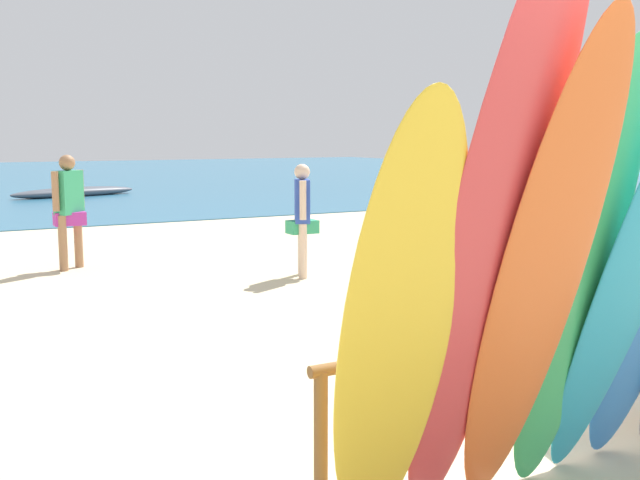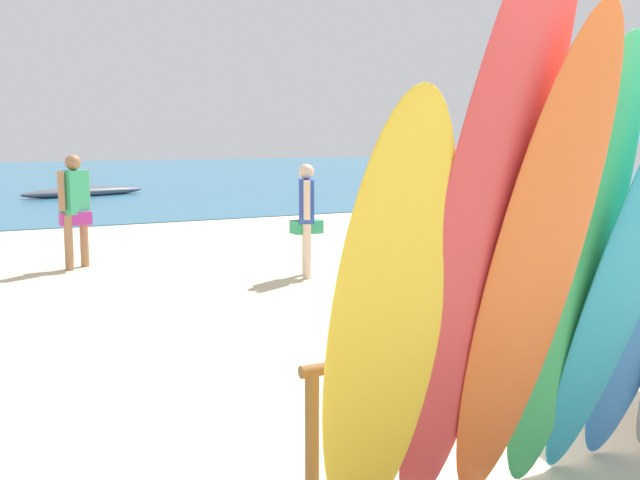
{
  "view_description": "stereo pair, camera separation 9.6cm",
  "coord_description": "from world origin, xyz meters",
  "px_view_note": "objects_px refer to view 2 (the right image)",
  "views": [
    {
      "loc": [
        -2.92,
        -3.02,
        1.84
      ],
      "look_at": [
        0.0,
        2.38,
        0.97
      ],
      "focal_mm": 41.7,
      "sensor_mm": 36.0,
      "label": 1
    },
    {
      "loc": [
        -2.83,
        -3.07,
        1.84
      ],
      "look_at": [
        0.0,
        2.38,
        0.97
      ],
      "focal_mm": 41.7,
      "sensor_mm": 36.0,
      "label": 2
    }
  ],
  "objects_px": {
    "beach_chair_blue": "(482,271)",
    "beach_chair_striped": "(582,260)",
    "surfboard_green_3": "(571,280)",
    "surfboard_teal_4": "(631,266)",
    "beachgoer_near_rack": "(306,212)",
    "surfboard_yellow_0": "(387,331)",
    "surfboard_orange_2": "(530,284)",
    "distant_boat": "(84,192)",
    "surfboard_red_1": "(480,242)",
    "beachgoer_photographing": "(75,203)",
    "surfboard_rack": "(515,362)",
    "beach_chair_red": "(629,287)"
  },
  "relations": [
    {
      "from": "surfboard_green_3",
      "to": "surfboard_teal_4",
      "type": "relative_size",
      "value": 0.93
    },
    {
      "from": "beachgoer_photographing",
      "to": "beach_chair_red",
      "type": "relative_size",
      "value": 1.95
    },
    {
      "from": "surfboard_yellow_0",
      "to": "distant_boat",
      "type": "distance_m",
      "value": 20.87
    },
    {
      "from": "beach_chair_striped",
      "to": "surfboard_green_3",
      "type": "bearing_deg",
      "value": -152.57
    },
    {
      "from": "surfboard_red_1",
      "to": "beachgoer_near_rack",
      "type": "distance_m",
      "value": 6.58
    },
    {
      "from": "beachgoer_near_rack",
      "to": "beach_chair_blue",
      "type": "bearing_deg",
      "value": -138.94
    },
    {
      "from": "surfboard_yellow_0",
      "to": "surfboard_orange_2",
      "type": "xyz_separation_m",
      "value": [
        0.67,
        -0.12,
        0.16
      ]
    },
    {
      "from": "surfboard_green_3",
      "to": "beachgoer_photographing",
      "type": "relative_size",
      "value": 1.49
    },
    {
      "from": "beach_chair_striped",
      "to": "beach_chair_blue",
      "type": "bearing_deg",
      "value": 165.15
    },
    {
      "from": "beachgoer_near_rack",
      "to": "beachgoer_photographing",
      "type": "relative_size",
      "value": 0.93
    },
    {
      "from": "surfboard_orange_2",
      "to": "beach_chair_striped",
      "type": "height_order",
      "value": "surfboard_orange_2"
    },
    {
      "from": "surfboard_yellow_0",
      "to": "beach_chair_red",
      "type": "relative_size",
      "value": 2.6
    },
    {
      "from": "beach_chair_striped",
      "to": "distant_boat",
      "type": "relative_size",
      "value": 0.21
    },
    {
      "from": "surfboard_orange_2",
      "to": "distant_boat",
      "type": "xyz_separation_m",
      "value": [
        1.69,
        20.84,
        -1.04
      ]
    },
    {
      "from": "surfboard_orange_2",
      "to": "surfboard_teal_4",
      "type": "distance_m",
      "value": 0.66
    },
    {
      "from": "surfboard_yellow_0",
      "to": "surfboard_red_1",
      "type": "distance_m",
      "value": 0.55
    },
    {
      "from": "surfboard_green_3",
      "to": "beach_chair_red",
      "type": "height_order",
      "value": "surfboard_green_3"
    },
    {
      "from": "surfboard_teal_4",
      "to": "beach_chair_blue",
      "type": "xyz_separation_m",
      "value": [
        2.05,
        3.54,
        -0.77
      ]
    },
    {
      "from": "surfboard_rack",
      "to": "distant_boat",
      "type": "distance_m",
      "value": 20.25
    },
    {
      "from": "surfboard_rack",
      "to": "beach_chair_blue",
      "type": "relative_size",
      "value": 3.24
    },
    {
      "from": "surfboard_rack",
      "to": "distant_boat",
      "type": "bearing_deg",
      "value": 86.65
    },
    {
      "from": "surfboard_orange_2",
      "to": "beachgoer_near_rack",
      "type": "bearing_deg",
      "value": 77.08
    },
    {
      "from": "beachgoer_photographing",
      "to": "beach_chair_striped",
      "type": "height_order",
      "value": "beachgoer_photographing"
    },
    {
      "from": "surfboard_orange_2",
      "to": "beach_chair_blue",
      "type": "xyz_separation_m",
      "value": [
        2.71,
        3.56,
        -0.75
      ]
    },
    {
      "from": "surfboard_yellow_0",
      "to": "surfboard_green_3",
      "type": "relative_size",
      "value": 0.89
    },
    {
      "from": "surfboard_rack",
      "to": "distant_boat",
      "type": "xyz_separation_m",
      "value": [
        1.18,
        20.21,
        -0.43
      ]
    },
    {
      "from": "surfboard_red_1",
      "to": "beachgoer_photographing",
      "type": "xyz_separation_m",
      "value": [
        -0.34,
        8.18,
        -0.48
      ]
    },
    {
      "from": "surfboard_rack",
      "to": "beach_chair_blue",
      "type": "bearing_deg",
      "value": 53.09
    },
    {
      "from": "surfboard_rack",
      "to": "beach_chair_red",
      "type": "distance_m",
      "value": 3.35
    },
    {
      "from": "surfboard_orange_2",
      "to": "surfboard_green_3",
      "type": "bearing_deg",
      "value": 21.37
    },
    {
      "from": "surfboard_orange_2",
      "to": "beach_chair_red",
      "type": "height_order",
      "value": "surfboard_orange_2"
    },
    {
      "from": "surfboard_red_1",
      "to": "surfboard_orange_2",
      "type": "relative_size",
      "value": 1.16
    },
    {
      "from": "beachgoer_photographing",
      "to": "distant_boat",
      "type": "xyz_separation_m",
      "value": [
        2.32,
        12.66,
        -0.77
      ]
    },
    {
      "from": "surfboard_yellow_0",
      "to": "surfboard_teal_4",
      "type": "distance_m",
      "value": 1.35
    },
    {
      "from": "beach_chair_striped",
      "to": "surfboard_orange_2",
      "type": "bearing_deg",
      "value": -154.31
    },
    {
      "from": "beach_chair_blue",
      "to": "surfboard_orange_2",
      "type": "bearing_deg",
      "value": -142.89
    },
    {
      "from": "surfboard_yellow_0",
      "to": "beach_chair_red",
      "type": "distance_m",
      "value": 4.67
    },
    {
      "from": "beach_chair_blue",
      "to": "beach_chair_striped",
      "type": "distance_m",
      "value": 1.44
    },
    {
      "from": "surfboard_rack",
      "to": "beach_chair_red",
      "type": "relative_size",
      "value": 3.32
    },
    {
      "from": "beachgoer_photographing",
      "to": "beach_chair_striped",
      "type": "bearing_deg",
      "value": -84.07
    },
    {
      "from": "surfboard_teal_4",
      "to": "surfboard_rack",
      "type": "bearing_deg",
      "value": 101.37
    },
    {
      "from": "beach_chair_blue",
      "to": "distant_boat",
      "type": "xyz_separation_m",
      "value": [
        -1.02,
        17.28,
        -0.29
      ]
    },
    {
      "from": "surfboard_green_3",
      "to": "beach_chair_blue",
      "type": "distance_m",
      "value": 4.23
    },
    {
      "from": "surfboard_yellow_0",
      "to": "surfboard_teal_4",
      "type": "xyz_separation_m",
      "value": [
        1.33,
        -0.11,
        0.18
      ]
    },
    {
      "from": "surfboard_green_3",
      "to": "beach_chair_striped",
      "type": "relative_size",
      "value": 2.83
    },
    {
      "from": "surfboard_teal_4",
      "to": "beach_chair_red",
      "type": "height_order",
      "value": "surfboard_teal_4"
    },
    {
      "from": "surfboard_yellow_0",
      "to": "surfboard_green_3",
      "type": "bearing_deg",
      "value": 5.27
    },
    {
      "from": "surfboard_yellow_0",
      "to": "beach_chair_blue",
      "type": "bearing_deg",
      "value": 51.32
    },
    {
      "from": "surfboard_yellow_0",
      "to": "surfboard_teal_4",
      "type": "relative_size",
      "value": 0.83
    },
    {
      "from": "beach_chair_blue",
      "to": "beach_chair_striped",
      "type": "xyz_separation_m",
      "value": [
        1.44,
        0.0,
        0.0
      ]
    }
  ]
}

